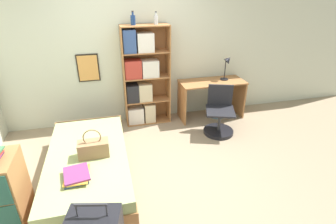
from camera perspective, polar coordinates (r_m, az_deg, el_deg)
name	(u,v)px	position (r m, az deg, el deg)	size (l,w,h in m)	color
ground_plane	(147,168)	(3.81, -4.57, -12.07)	(14.00, 14.00, 0.00)	gray
wall_back	(128,51)	(4.74, -8.65, 12.95)	(10.00, 0.09, 2.60)	beige
bed	(89,165)	(3.71, -16.83, -10.92)	(1.03, 2.01, 0.38)	#A36B3D
handbag	(94,148)	(3.46, -15.91, -7.57)	(0.38, 0.19, 0.38)	#93704C
book_stack_on_bed	(77,175)	(3.19, -19.27, -12.89)	(0.32, 0.38, 0.07)	#334C84
bookcase	(142,78)	(4.67, -5.77, 7.34)	(0.81, 0.32, 1.76)	#A36B3D
bottle_green	(133,20)	(4.44, -7.63, 19.30)	(0.08, 0.08, 0.22)	navy
bottle_brown	(156,19)	(4.49, -2.65, 19.48)	(0.06, 0.06, 0.20)	#B7BCC1
desk	(212,92)	(5.05, 9.46, 4.29)	(1.21, 0.53, 0.73)	#A36B3D
desk_lamp	(227,63)	(5.03, 12.81, 10.29)	(0.20, 0.15, 0.47)	black
desk_chair	(219,119)	(4.62, 11.07, -1.51)	(0.60, 0.60, 0.82)	black
waste_bin	(217,110)	(5.19, 10.66, 0.44)	(0.25, 0.25, 0.29)	slate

